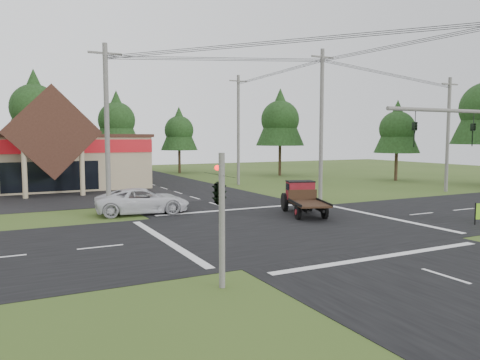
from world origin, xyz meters
TOP-DOWN VIEW (x-y plane):
  - ground at (0.00, 0.00)m, footprint 120.00×120.00m
  - road_ns at (0.00, 0.00)m, footprint 12.00×120.00m
  - road_ew at (0.00, 0.00)m, footprint 120.00×12.00m
  - parking_apron at (-14.00, 19.00)m, footprint 28.00×14.00m
  - traffic_signal_corner at (-7.50, -7.32)m, footprint 0.53×2.48m
  - utility_pole_nw at (-8.00, 8.00)m, footprint 2.00×0.30m
  - utility_pole_ne at (8.00, 8.00)m, footprint 2.00×0.30m
  - utility_pole_far at (22.00, 8.00)m, footprint 2.00×0.30m
  - utility_pole_n at (8.00, 22.00)m, footprint 2.00×0.30m
  - tree_row_c at (-10.00, 41.00)m, footprint 7.28×7.28m
  - tree_row_d at (0.00, 42.00)m, footprint 6.16×6.16m
  - tree_row_e at (8.00, 40.00)m, footprint 5.04×5.04m
  - tree_side_ne at (18.00, 30.00)m, footprint 6.16×6.16m
  - tree_side_e_near at (26.00, 18.00)m, footprint 5.04×5.04m
  - antique_flatbed_truck at (3.08, 3.05)m, footprint 3.47×5.44m
  - white_pickup at (-5.82, 8.29)m, footprint 6.23×3.50m

SIDE VIEW (x-z plane):
  - ground at x=0.00m, z-range 0.00..0.00m
  - road_ns at x=0.00m, z-range 0.00..0.02m
  - road_ew at x=0.00m, z-range 0.00..0.02m
  - parking_apron at x=-14.00m, z-range 0.00..0.03m
  - white_pickup at x=-5.82m, z-range 0.00..1.65m
  - antique_flatbed_truck at x=3.08m, z-range 0.00..2.13m
  - traffic_signal_corner at x=-7.50m, z-range 1.32..5.72m
  - utility_pole_far at x=22.00m, z-range 0.14..10.34m
  - utility_pole_nw at x=-8.00m, z-range 0.14..10.64m
  - utility_pole_n at x=8.00m, z-range 0.14..11.34m
  - utility_pole_ne at x=8.00m, z-range 0.14..11.64m
  - tree_row_e at x=8.00m, z-range 1.49..10.58m
  - tree_side_e_near at x=26.00m, z-range 1.49..10.58m
  - tree_row_d at x=0.00m, z-range 1.82..12.93m
  - tree_side_ne at x=18.00m, z-range 1.82..12.93m
  - tree_row_c at x=-10.00m, z-range 2.16..15.29m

